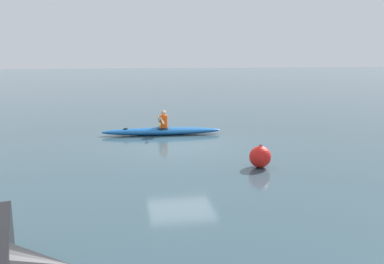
% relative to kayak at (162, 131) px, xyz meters
% --- Properties ---
extents(ground_plane, '(160.00, 160.00, 0.00)m').
position_rel_kayak_xyz_m(ground_plane, '(-0.47, 2.40, -0.16)').
color(ground_plane, '#334C56').
extents(kayak, '(5.14, 0.94, 0.32)m').
position_rel_kayak_xyz_m(kayak, '(0.00, 0.00, 0.00)').
color(kayak, '#1959A5').
rests_on(kayak, ground).
extents(kayaker, '(0.45, 2.33, 0.75)m').
position_rel_kayak_xyz_m(kayaker, '(-0.06, 0.00, 0.47)').
color(kayaker, '#E04C14').
rests_on(kayaker, kayak).
extents(mooring_buoy_orange_mid, '(0.67, 0.67, 0.71)m').
position_rel_kayak_xyz_m(mooring_buoy_orange_mid, '(-2.46, 5.54, 0.17)').
color(mooring_buoy_orange_mid, red).
rests_on(mooring_buoy_orange_mid, ground).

